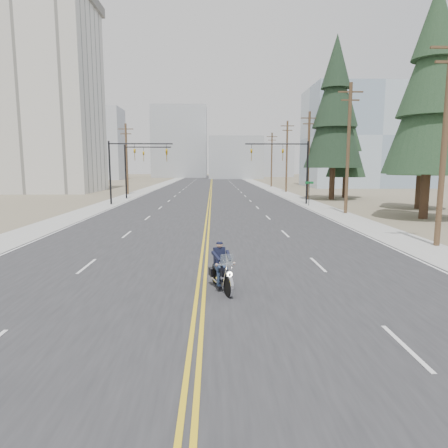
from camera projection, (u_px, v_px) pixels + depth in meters
name	position (u px, v px, depth m)	size (l,w,h in m)	color
ground_plane	(200.00, 296.00, 13.30)	(400.00, 400.00, 0.00)	#776D56
road	(211.00, 187.00, 82.54)	(20.00, 200.00, 0.01)	#303033
sidewalk_left	(155.00, 187.00, 82.24)	(3.00, 200.00, 0.01)	#A5A5A0
sidewalk_right	(266.00, 187.00, 82.85)	(3.00, 200.00, 0.01)	#A5A5A0
traffic_mast_left	(128.00, 160.00, 44.00)	(7.10, 0.26, 7.00)	black
traffic_mast_right	(290.00, 160.00, 44.48)	(7.10, 0.26, 7.00)	black
traffic_mast_far	(138.00, 161.00, 51.92)	(6.10, 0.26, 7.00)	black
street_sign	(309.00, 189.00, 43.01)	(0.90, 0.06, 2.62)	black
utility_pole_a	(445.00, 138.00, 20.72)	(2.20, 0.30, 11.00)	brown
utility_pole_b	(348.00, 147.00, 35.52)	(2.20, 0.30, 11.50)	brown
utility_pole_c	(308.00, 154.00, 50.40)	(2.20, 0.30, 11.00)	brown
utility_pole_d	(287.00, 155.00, 65.20)	(2.20, 0.30, 11.50)	brown
utility_pole_e	(272.00, 159.00, 82.05)	(2.20, 0.30, 11.00)	brown
utility_pole_left	(127.00, 158.00, 59.66)	(2.20, 0.30, 10.50)	brown
apartment_block	(38.00, 99.00, 64.79)	(18.00, 14.00, 30.00)	silver
glass_building	(366.00, 138.00, 81.95)	(24.00, 16.00, 20.00)	#9EB5CC
haze_bldg_a	(100.00, 144.00, 124.54)	(14.00, 12.00, 22.00)	#B7BCC6
haze_bldg_b	(235.00, 158.00, 136.15)	(18.00, 14.00, 14.00)	#ADB2B7
haze_bldg_c	(342.00, 150.00, 121.88)	(16.00, 12.00, 18.00)	#B7BCC6
haze_bldg_d	(180.00, 142.00, 149.59)	(20.00, 15.00, 26.00)	#ADB2B7
haze_bldg_e	(274.00, 162.00, 161.48)	(14.00, 14.00, 12.00)	#B7BCC6
haze_bldg_f	(69.00, 155.00, 139.41)	(12.00, 12.00, 16.00)	#ADB2B7
motorcyclist	(222.00, 267.00, 13.77)	(0.92, 2.15, 1.68)	black
conifer_near	(433.00, 86.00, 31.21)	(6.92, 6.92, 18.31)	#382619
conifer_mid	(425.00, 110.00, 38.91)	(6.36, 6.36, 16.96)	#382619
conifer_tall	(335.00, 106.00, 49.72)	(7.30, 7.30, 20.28)	#382619
conifer_far	(347.00, 137.00, 53.46)	(5.24, 5.24, 14.05)	#382619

